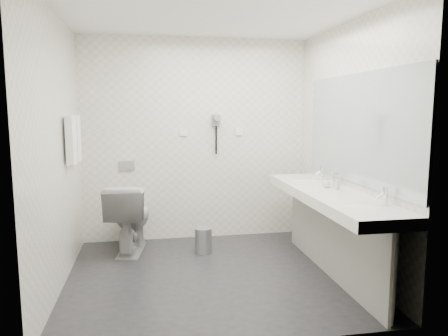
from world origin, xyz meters
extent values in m
plane|color=#242428|center=(0.00, 0.00, 0.00)|extent=(2.80, 2.80, 0.00)
plane|color=white|center=(0.00, 0.00, 2.50)|extent=(2.80, 2.80, 0.00)
plane|color=white|center=(0.00, 1.30, 1.25)|extent=(2.80, 0.00, 2.80)
plane|color=white|center=(0.00, -1.30, 1.25)|extent=(2.80, 0.00, 2.80)
plane|color=white|center=(-1.40, 0.00, 1.25)|extent=(0.00, 2.60, 2.60)
plane|color=white|center=(1.40, 0.00, 1.25)|extent=(0.00, 2.60, 2.60)
cube|color=white|center=(1.12, -0.20, 0.80)|extent=(0.55, 2.20, 0.10)
cube|color=#999891|center=(1.15, -0.20, 0.38)|extent=(0.03, 2.15, 0.75)
cylinder|color=silver|center=(1.18, -1.24, 0.38)|extent=(0.06, 0.06, 0.75)
cylinder|color=silver|center=(1.18, 0.84, 0.38)|extent=(0.06, 0.06, 0.75)
cube|color=#B2BCC6|center=(1.39, -0.20, 1.45)|extent=(0.02, 2.20, 1.05)
ellipsoid|color=white|center=(1.12, -0.85, 0.83)|extent=(0.40, 0.31, 0.05)
ellipsoid|color=white|center=(1.12, 0.45, 0.83)|extent=(0.40, 0.31, 0.05)
cylinder|color=silver|center=(1.32, -0.85, 0.92)|extent=(0.04, 0.04, 0.15)
cylinder|color=silver|center=(1.32, 0.45, 0.92)|extent=(0.04, 0.04, 0.15)
imported|color=beige|center=(1.24, -0.12, 0.90)|extent=(0.06, 0.06, 0.10)
imported|color=beige|center=(1.17, -0.02, 0.90)|extent=(0.11, 0.11, 0.10)
imported|color=beige|center=(1.22, -0.15, 0.90)|extent=(0.05, 0.05, 0.10)
cylinder|color=silver|center=(1.32, 0.09, 0.91)|extent=(0.08, 0.08, 0.12)
imported|color=white|center=(-0.82, 0.88, 0.40)|extent=(0.57, 0.85, 0.80)
cube|color=#B2B5BA|center=(-0.85, 1.29, 0.95)|extent=(0.18, 0.02, 0.12)
cylinder|color=#B2B5BA|center=(0.01, 0.68, 0.14)|extent=(0.26, 0.26, 0.28)
cylinder|color=#B2B5BA|center=(0.01, 0.68, 0.28)|extent=(0.20, 0.20, 0.02)
cylinder|color=silver|center=(-1.35, 0.55, 1.55)|extent=(0.02, 0.62, 0.02)
cube|color=white|center=(-1.34, 0.41, 1.33)|extent=(0.07, 0.24, 0.48)
cube|color=white|center=(-1.34, 0.69, 1.33)|extent=(0.07, 0.24, 0.48)
cube|color=gray|center=(0.25, 1.27, 1.50)|extent=(0.10, 0.04, 0.14)
cylinder|color=gray|center=(0.25, 1.20, 1.53)|extent=(0.08, 0.14, 0.08)
cylinder|color=black|center=(0.25, 1.26, 1.25)|extent=(0.02, 0.02, 0.35)
cube|color=white|center=(-0.15, 1.29, 1.35)|extent=(0.09, 0.02, 0.09)
cube|color=white|center=(0.55, 1.29, 1.35)|extent=(0.09, 0.02, 0.09)
camera|label=1|loc=(-0.60, -4.00, 1.63)|focal=34.21mm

